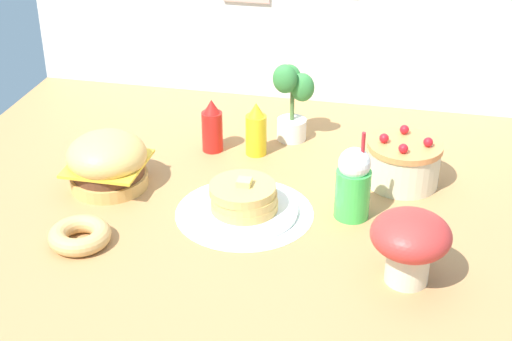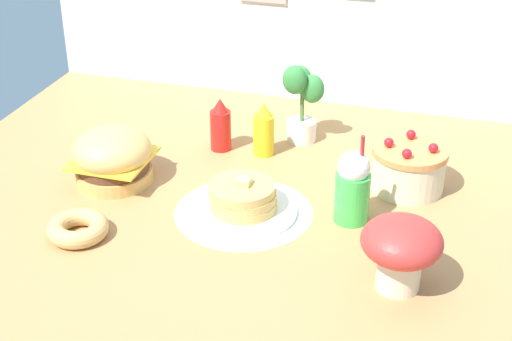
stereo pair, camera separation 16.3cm
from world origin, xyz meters
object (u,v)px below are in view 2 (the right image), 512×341
(burger, at_px, (113,157))
(potted_plant, at_px, (302,100))
(mushroom_stool, at_px, (401,247))
(ketchup_bottle, at_px, (221,126))
(mustard_bottle, at_px, (264,131))
(donut_pink_glaze, at_px, (78,228))
(pancake_stack, at_px, (243,200))
(cream_soda_cup, at_px, (353,187))
(layer_cake, at_px, (409,168))

(burger, distance_m, potted_plant, 0.78)
(mushroom_stool, bearing_deg, ketchup_bottle, 138.54)
(mustard_bottle, distance_m, mushroom_stool, 0.93)
(donut_pink_glaze, bearing_deg, burger, 97.67)
(burger, height_order, pancake_stack, burger)
(cream_soda_cup, xyz_separation_m, mushroom_stool, (0.20, -0.32, 0.01))
(donut_pink_glaze, distance_m, potted_plant, 1.04)
(cream_soda_cup, xyz_separation_m, donut_pink_glaze, (-0.82, -0.35, -0.09))
(burger, distance_m, ketchup_bottle, 0.46)
(ketchup_bottle, bearing_deg, pancake_stack, -62.16)
(ketchup_bottle, height_order, donut_pink_glaze, ketchup_bottle)
(potted_plant, bearing_deg, mustard_bottle, -124.52)
(ketchup_bottle, bearing_deg, potted_plant, 30.51)
(cream_soda_cup, bearing_deg, layer_cake, 59.61)
(mustard_bottle, distance_m, potted_plant, 0.21)
(pancake_stack, relative_size, layer_cake, 1.36)
(layer_cake, xyz_separation_m, potted_plant, (-0.46, 0.27, 0.09))
(mustard_bottle, xyz_separation_m, potted_plant, (0.11, 0.16, 0.08))
(donut_pink_glaze, bearing_deg, pancake_stack, 31.68)
(potted_plant, distance_m, mushroom_stool, 0.99)
(cream_soda_cup, bearing_deg, burger, 178.93)
(mushroom_stool, bearing_deg, burger, 162.46)
(burger, height_order, ketchup_bottle, ketchup_bottle)
(burger, xyz_separation_m, pancake_stack, (0.52, -0.08, -0.05))
(cream_soda_cup, bearing_deg, mustard_bottle, 137.60)
(mustard_bottle, distance_m, donut_pink_glaze, 0.84)
(cream_soda_cup, xyz_separation_m, potted_plant, (-0.30, 0.54, 0.05))
(pancake_stack, xyz_separation_m, mustard_bottle, (-0.05, 0.44, 0.05))
(burger, height_order, mushroom_stool, mushroom_stool)
(burger, xyz_separation_m, ketchup_bottle, (0.29, 0.35, 0.00))
(burger, relative_size, potted_plant, 0.87)
(layer_cake, relative_size, ketchup_bottle, 1.25)
(cream_soda_cup, distance_m, mushroom_stool, 0.38)
(burger, xyz_separation_m, cream_soda_cup, (0.87, -0.02, 0.03))
(potted_plant, bearing_deg, layer_cake, -30.66)
(pancake_stack, distance_m, mustard_bottle, 0.44)
(pancake_stack, height_order, cream_soda_cup, cream_soda_cup)
(layer_cake, bearing_deg, mustard_bottle, 168.92)
(donut_pink_glaze, relative_size, mushroom_stool, 0.85)
(ketchup_bottle, distance_m, mustard_bottle, 0.17)
(mustard_bottle, bearing_deg, burger, -142.15)
(cream_soda_cup, relative_size, mushroom_stool, 1.36)
(mushroom_stool, bearing_deg, mustard_bottle, 131.11)
(cream_soda_cup, height_order, donut_pink_glaze, cream_soda_cup)
(ketchup_bottle, relative_size, potted_plant, 0.66)
(burger, bearing_deg, pancake_stack, -8.66)
(mustard_bottle, xyz_separation_m, donut_pink_glaze, (-0.41, -0.73, -0.07))
(pancake_stack, distance_m, cream_soda_cup, 0.37)
(ketchup_bottle, xyz_separation_m, mushroom_stool, (0.78, -0.69, 0.04))
(pancake_stack, xyz_separation_m, cream_soda_cup, (0.36, 0.06, 0.08))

